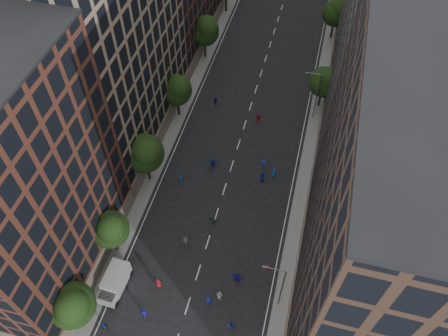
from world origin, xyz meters
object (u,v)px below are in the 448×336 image
(streetlamp_near, at_px, (280,286))
(skater_2, at_px, (230,325))
(skater_1, at_px, (209,300))
(cargo_van, at_px, (114,282))
(streetlamp_far, at_px, (316,94))

(streetlamp_near, relative_size, skater_2, 5.56)
(skater_1, bearing_deg, cargo_van, 8.30)
(skater_1, height_order, skater_2, skater_1)
(cargo_van, bearing_deg, streetlamp_far, 63.73)
(streetlamp_far, relative_size, skater_2, 5.56)
(cargo_van, distance_m, skater_1, 11.76)
(skater_2, bearing_deg, streetlamp_near, -157.28)
(streetlamp_far, distance_m, cargo_van, 41.13)
(streetlamp_near, xyz_separation_m, streetlamp_far, (0.00, 33.00, 0.00))
(streetlamp_near, bearing_deg, skater_2, -138.05)
(streetlamp_near, height_order, cargo_van, streetlamp_near)
(skater_2, bearing_deg, cargo_van, -24.18)
(skater_2, bearing_deg, skater_1, -53.06)
(skater_1, bearing_deg, skater_2, 150.18)
(streetlamp_near, xyz_separation_m, skater_2, (-4.70, -4.23, -4.35))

